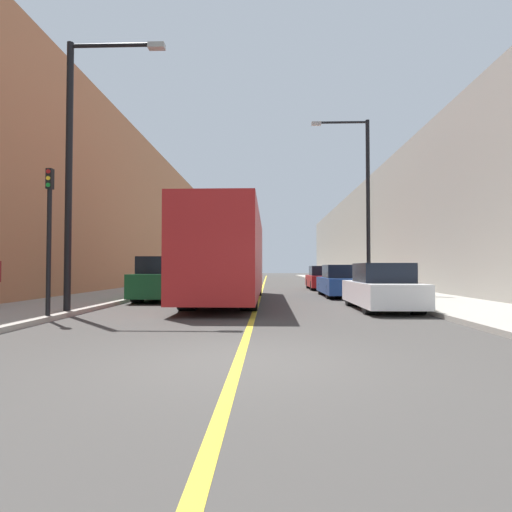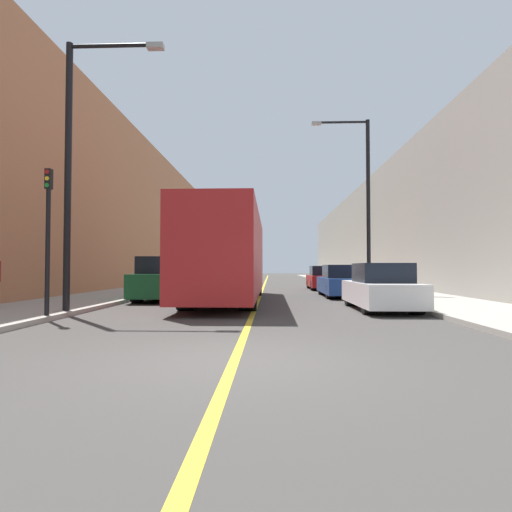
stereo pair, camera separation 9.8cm
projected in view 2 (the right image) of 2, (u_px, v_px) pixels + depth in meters
ground_plane at (234, 361)px, 6.04m from camera, size 200.00×200.00×0.00m
sidewalk_left at (186, 283)px, 36.28m from camera, size 3.79×72.00×0.14m
sidewalk_right at (344, 283)px, 35.74m from camera, size 3.79×72.00×0.14m
building_row_left at (145, 221)px, 36.59m from camera, size 4.00×72.00×11.38m
building_row_right at (388, 232)px, 35.73m from camera, size 4.00×72.00×9.25m
road_center_line at (265, 283)px, 36.01m from camera, size 0.16×72.00×0.01m
bus at (229, 255)px, 16.73m from camera, size 2.59×11.56×3.60m
parked_suv_left at (165, 280)px, 17.47m from camera, size 1.88×4.84×1.87m
car_right_near at (381, 289)px, 13.31m from camera, size 1.80×4.35×1.56m
car_right_mid at (341, 282)px, 19.45m from camera, size 1.84×4.68×1.55m
car_right_far at (323, 279)px, 25.91m from camera, size 1.84×4.28×1.53m
street_lamp_left at (77, 156)px, 11.99m from camera, size 2.98×0.24×8.09m
street_lamp_right at (363, 194)px, 20.41m from camera, size 2.98×0.24×8.89m
traffic_light at (48, 235)px, 10.72m from camera, size 0.16×0.18×3.95m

